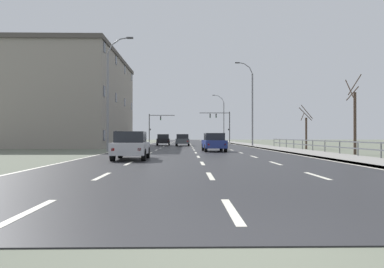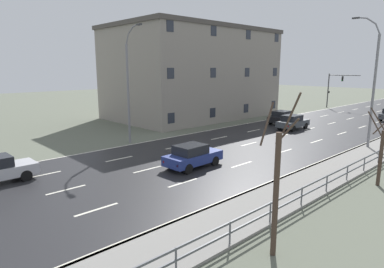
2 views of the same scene
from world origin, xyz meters
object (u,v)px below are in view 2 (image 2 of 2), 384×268
car_near_left (293,122)px  street_lamp_left_bank (129,87)px  traffic_signal_left (334,85)px  car_near_right (193,156)px  brick_building (193,73)px  car_far_left (282,117)px  street_lamp_midground (372,85)px

car_near_left → street_lamp_left_bank: bearing=-110.7°
traffic_signal_left → car_near_right: size_ratio=1.36×
street_lamp_left_bank → brick_building: bearing=118.9°
street_lamp_left_bank → car_far_left: street_lamp_left_bank is taller
car_near_left → car_far_left: (-2.73, 2.30, 0.00)m
brick_building → street_lamp_left_bank: bearing=-61.1°
street_lamp_midground → car_far_left: bearing=154.4°
car_near_right → street_lamp_midground: bearing=65.6°
car_far_left → car_near_left: bearing=-43.1°
traffic_signal_left → car_near_left: 23.42m
street_lamp_midground → brick_building: 23.63m
street_lamp_left_bank → car_near_right: 10.01m
car_near_right → car_near_left: bearing=97.0°
car_near_right → car_far_left: size_ratio=0.99×
traffic_signal_left → car_far_left: size_ratio=1.35×
street_lamp_left_bank → traffic_signal_left: street_lamp_left_bank is taller
street_lamp_midground → car_near_right: size_ratio=2.55×
car_near_left → brick_building: size_ratio=0.19×
street_lamp_left_bank → car_near_right: bearing=-6.3°
street_lamp_left_bank → car_far_left: bearing=79.3°
street_lamp_left_bank → brick_building: 17.83m
street_lamp_left_bank → car_near_left: (6.27, 16.48, -4.11)m
street_lamp_midground → brick_building: size_ratio=0.49×
street_lamp_midground → brick_building: bearing=174.5°
street_lamp_midground → traffic_signal_left: street_lamp_midground is taller
street_lamp_midground → car_near_left: size_ratio=2.58×
street_lamp_left_bank → car_near_left: 18.11m
street_lamp_left_bank → car_near_right: (9.07, -1.00, -4.11)m
street_lamp_midground → car_near_left: street_lamp_midground is taller
car_near_right → traffic_signal_left: bearing=100.0°
car_near_left → car_near_right: bearing=-80.8°
street_lamp_left_bank → brick_building: brick_building is taller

